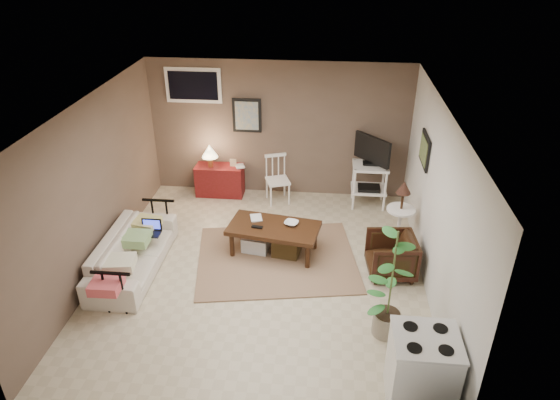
# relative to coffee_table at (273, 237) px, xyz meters

# --- Properties ---
(floor) EXTENTS (5.00, 5.00, 0.00)m
(floor) POSITION_rel_coffee_table_xyz_m (-0.12, -0.50, -0.28)
(floor) COLOR #C1B293
(floor) RESTS_ON ground
(art_back) EXTENTS (0.50, 0.03, 0.60)m
(art_back) POSITION_rel_coffee_table_xyz_m (-0.67, 1.98, 1.17)
(art_back) COLOR black
(art_right) EXTENTS (0.03, 0.60, 0.45)m
(art_right) POSITION_rel_coffee_table_xyz_m (2.11, 0.55, 1.24)
(art_right) COLOR black
(window) EXTENTS (0.96, 0.03, 0.60)m
(window) POSITION_rel_coffee_table_xyz_m (-1.57, 1.98, 1.67)
(window) COLOR white
(rug) EXTENTS (2.56, 2.19, 0.02)m
(rug) POSITION_rel_coffee_table_xyz_m (0.07, -0.16, -0.27)
(rug) COLOR #88654F
(rug) RESTS_ON floor
(coffee_table) EXTENTS (1.40, 0.88, 0.50)m
(coffee_table) POSITION_rel_coffee_table_xyz_m (0.00, 0.00, 0.00)
(coffee_table) COLOR #361F0E
(coffee_table) RESTS_ON floor
(sofa) EXTENTS (0.55, 1.89, 0.74)m
(sofa) POSITION_rel_coffee_table_xyz_m (-1.92, -0.59, 0.09)
(sofa) COLOR beige
(sofa) RESTS_ON floor
(sofa_pillows) EXTENTS (0.36, 1.80, 0.13)m
(sofa_pillows) POSITION_rel_coffee_table_xyz_m (-1.87, -0.81, 0.18)
(sofa_pillows) COLOR beige
(sofa_pillows) RESTS_ON sofa
(sofa_end_rails) EXTENTS (0.51, 1.89, 0.63)m
(sofa_end_rails) POSITION_rel_coffee_table_xyz_m (-1.81, -0.59, 0.04)
(sofa_end_rails) COLOR black
(sofa_end_rails) RESTS_ON floor
(laptop) EXTENTS (0.29, 0.21, 0.20)m
(laptop) POSITION_rel_coffee_table_xyz_m (-1.74, -0.27, 0.20)
(laptop) COLOR black
(laptop) RESTS_ON sofa
(red_console) EXTENTS (0.84, 0.38, 0.98)m
(red_console) POSITION_rel_coffee_table_xyz_m (-1.18, 1.77, 0.06)
(red_console) COLOR maroon
(red_console) RESTS_ON floor
(spindle_chair) EXTENTS (0.48, 0.48, 0.84)m
(spindle_chair) POSITION_rel_coffee_table_xyz_m (-0.10, 1.64, 0.12)
(spindle_chair) COLOR white
(spindle_chair) RESTS_ON floor
(tv_stand) EXTENTS (0.60, 0.59, 1.27)m
(tv_stand) POSITION_rel_coffee_table_xyz_m (1.48, 1.64, 0.40)
(tv_stand) COLOR white
(tv_stand) RESTS_ON floor
(side_table) EXTENTS (0.42, 0.42, 1.12)m
(side_table) POSITION_rel_coffee_table_xyz_m (1.85, 0.33, 0.42)
(side_table) COLOR white
(side_table) RESTS_ON floor
(armchair) EXTENTS (0.65, 0.69, 0.65)m
(armchair) POSITION_rel_coffee_table_xyz_m (1.68, -0.34, 0.05)
(armchair) COLOR black
(armchair) RESTS_ON floor
(potted_plant) EXTENTS (0.36, 0.36, 1.46)m
(potted_plant) POSITION_rel_coffee_table_xyz_m (1.52, -1.54, 0.50)
(potted_plant) COLOR #A19480
(potted_plant) RESTS_ON floor
(stove) EXTENTS (0.65, 0.60, 0.85)m
(stove) POSITION_rel_coffee_table_xyz_m (1.77, -2.48, 0.14)
(stove) COLOR silver
(stove) RESTS_ON floor
(bowl) EXTENTS (0.21, 0.11, 0.20)m
(bowl) POSITION_rel_coffee_table_xyz_m (0.26, 0.07, 0.29)
(bowl) COLOR #361F0E
(bowl) RESTS_ON coffee_table
(book_table) EXTENTS (0.16, 0.06, 0.22)m
(book_table) POSITION_rel_coffee_table_xyz_m (-0.36, 0.17, 0.30)
(book_table) COLOR #361F0E
(book_table) RESTS_ON coffee_table
(book_console) EXTENTS (0.15, 0.07, 0.21)m
(book_console) POSITION_rel_coffee_table_xyz_m (-0.86, 1.76, 0.39)
(book_console) COLOR #361F0E
(book_console) RESTS_ON red_console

